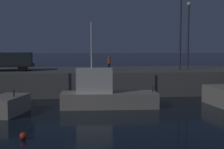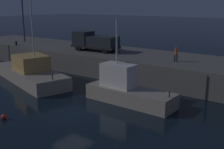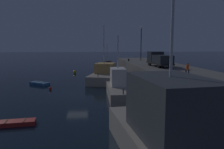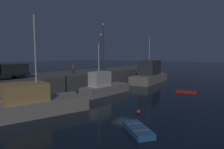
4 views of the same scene
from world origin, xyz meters
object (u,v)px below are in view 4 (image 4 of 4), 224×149
object	(u,v)px
rowboat_white_mid	(138,130)
mooring_buoy_near	(138,112)
dockworker	(73,68)
lamp_post_central	(101,49)
fishing_trawler_red	(150,74)
utility_truck	(1,70)
fishing_boat_orange	(104,86)
dinghy_orange_near	(186,92)
fishing_boat_blue	(23,105)
lamp_post_east	(104,44)
bollard_central	(145,67)

from	to	relation	value
rowboat_white_mid	mooring_buoy_near	bearing A→B (deg)	29.38
mooring_buoy_near	dockworker	size ratio (longest dim) A/B	0.25
mooring_buoy_near	lamp_post_central	distance (m)	24.50
fishing_trawler_red	utility_truck	distance (m)	26.12
fishing_boat_orange	rowboat_white_mid	size ratio (longest dim) A/B	2.48
fishing_trawler_red	rowboat_white_mid	xyz separation A→B (m)	(-23.82, -11.18, -1.46)
fishing_boat_orange	dockworker	distance (m)	7.99
dinghy_orange_near	lamp_post_central	distance (m)	19.62
fishing_boat_orange	mooring_buoy_near	xyz separation A→B (m)	(-5.16, -8.51, -0.90)
rowboat_white_mid	utility_truck	xyz separation A→B (m)	(-1.11, 18.71, 3.47)
rowboat_white_mid	dockworker	world-z (taller)	dockworker
fishing_boat_blue	rowboat_white_mid	world-z (taller)	fishing_boat_blue
lamp_post_east	bollard_central	size ratio (longest dim) A/B	17.83
fishing_trawler_red	mooring_buoy_near	world-z (taller)	fishing_trawler_red
lamp_post_central	dockworker	bearing A→B (deg)	-168.91
fishing_boat_blue	lamp_post_central	xyz separation A→B (m)	(22.24, 9.94, 5.84)
fishing_boat_blue	lamp_post_east	bearing A→B (deg)	21.02
fishing_boat_blue	lamp_post_central	world-z (taller)	lamp_post_central
bollard_central	rowboat_white_mid	bearing A→B (deg)	-152.49
bollard_central	lamp_post_central	bearing A→B (deg)	160.00
fishing_boat_orange	dinghy_orange_near	xyz separation A→B (m)	(7.90, -8.90, -0.93)
fishing_trawler_red	utility_truck	xyz separation A→B (m)	(-24.93, 7.52, 2.01)
fishing_trawler_red	lamp_post_central	bearing A→B (deg)	117.29
lamp_post_east	mooring_buoy_near	bearing A→B (deg)	-130.94
dinghy_orange_near	lamp_post_central	bearing A→B (deg)	82.87
mooring_buoy_near	fishing_boat_blue	bearing A→B (deg)	130.90
fishing_boat_orange	utility_truck	size ratio (longest dim) A/B	1.26
dockworker	fishing_trawler_red	bearing A→B (deg)	-27.30
fishing_trawler_red	dockworker	distance (m)	15.58
fishing_boat_orange	fishing_trawler_red	bearing A→B (deg)	1.91
fishing_boat_orange	utility_truck	bearing A→B (deg)	141.69
fishing_trawler_red	bollard_central	distance (m)	8.36
fishing_trawler_red	fishing_boat_blue	world-z (taller)	fishing_trawler_red
mooring_buoy_near	bollard_central	size ratio (longest dim) A/B	0.77
fishing_boat_blue	utility_truck	size ratio (longest dim) A/B	1.94
mooring_buoy_near	fishing_trawler_red	bearing A→B (deg)	24.29
fishing_boat_orange	mooring_buoy_near	distance (m)	9.99
mooring_buoy_near	utility_truck	distance (m)	17.60
fishing_trawler_red	fishing_boat_blue	xyz separation A→B (m)	(-26.84, -1.04, -0.65)
fishing_boat_orange	dinghy_orange_near	distance (m)	11.94
rowboat_white_mid	bollard_central	distance (m)	34.61
fishing_trawler_red	fishing_boat_orange	bearing A→B (deg)	-178.09
fishing_boat_blue	fishing_boat_orange	bearing A→B (deg)	2.59
fishing_boat_orange	dockworker	bearing A→B (deg)	82.40
mooring_buoy_near	lamp_post_east	bearing A→B (deg)	49.06
fishing_trawler_red	lamp_post_central	world-z (taller)	lamp_post_central
fishing_boat_blue	fishing_boat_orange	xyz separation A→B (m)	(12.05, 0.55, 0.08)
fishing_boat_orange	lamp_post_east	xyz separation A→B (m)	(8.64, 7.41, 6.63)
fishing_boat_orange	lamp_post_central	xyz separation A→B (m)	(10.19, 9.40, 5.76)
fishing_boat_blue	utility_truck	world-z (taller)	fishing_boat_blue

